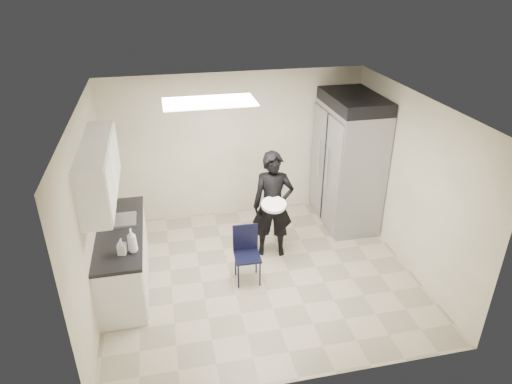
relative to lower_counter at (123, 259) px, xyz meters
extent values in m
plane|color=tan|center=(1.95, -0.20, -0.43)|extent=(4.50, 4.50, 0.00)
plane|color=white|center=(1.95, -0.20, 2.17)|extent=(4.50, 4.50, 0.00)
plane|color=beige|center=(1.95, 1.80, 0.87)|extent=(4.50, 0.00, 4.50)
plane|color=beige|center=(-0.30, -0.20, 0.87)|extent=(0.00, 4.00, 4.00)
plane|color=beige|center=(4.20, -0.20, 0.87)|extent=(0.00, 4.00, 4.00)
cube|color=white|center=(1.35, 0.20, 2.14)|extent=(1.20, 0.60, 0.02)
cube|color=silver|center=(0.00, 0.00, 0.00)|extent=(0.60, 1.90, 0.86)
cube|color=black|center=(0.00, 0.00, 0.46)|extent=(0.64, 1.95, 0.05)
cube|color=gray|center=(0.02, 0.25, 0.44)|extent=(0.42, 0.40, 0.14)
cylinder|color=silver|center=(-0.18, 0.25, 0.59)|extent=(0.02, 0.02, 0.24)
cube|color=silver|center=(-0.13, 0.00, 1.40)|extent=(0.35, 1.80, 0.75)
cube|color=black|center=(-0.19, 1.15, 1.19)|extent=(0.22, 0.30, 0.35)
cube|color=yellow|center=(-0.29, -0.10, 0.79)|extent=(0.00, 0.12, 0.07)
cube|color=yellow|center=(-0.29, 0.10, 0.75)|extent=(0.00, 0.12, 0.07)
cube|color=gray|center=(3.78, 1.07, 0.62)|extent=(0.80, 1.35, 2.10)
cube|color=black|center=(3.78, 1.07, 1.77)|extent=(0.80, 1.35, 0.20)
cube|color=black|center=(1.74, -0.30, -0.02)|extent=(0.38, 0.38, 0.83)
imported|color=black|center=(2.27, 0.33, 0.43)|extent=(0.70, 0.54, 1.72)
cylinder|color=white|center=(2.22, 0.09, 0.58)|extent=(0.44, 0.44, 0.05)
imported|color=white|center=(0.21, -0.56, 0.64)|extent=(0.13, 0.13, 0.33)
imported|color=silver|center=(0.08, -0.59, 0.59)|extent=(0.12, 0.12, 0.22)
camera|label=1|loc=(0.71, -5.61, 3.78)|focal=32.00mm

